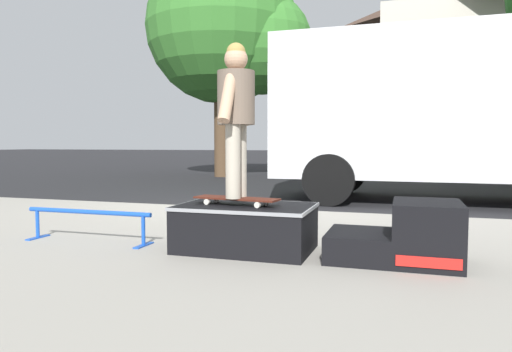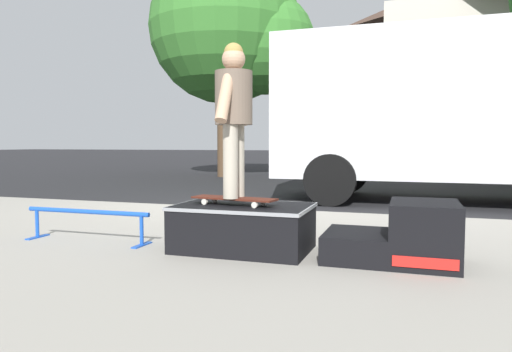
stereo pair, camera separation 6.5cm
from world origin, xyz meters
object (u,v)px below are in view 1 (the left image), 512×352
(grind_rail, at_px, (88,218))
(skateboard, at_px, (236,199))
(box_truck, at_px, (471,109))
(kicker_ramp, at_px, (405,237))
(skater_kid, at_px, (236,107))
(skate_box, at_px, (246,226))
(street_tree_neighbour, at_px, (231,32))

(grind_rail, distance_m, skateboard, 1.52)
(grind_rail, bearing_deg, box_truck, 53.44)
(kicker_ramp, relative_size, skateboard, 1.30)
(grind_rail, bearing_deg, skater_kid, 3.36)
(skater_kid, xyz_separation_m, box_truck, (2.55, 5.36, 0.31))
(skateboard, distance_m, skater_kid, 0.81)
(skate_box, height_order, skateboard, skateboard)
(box_truck, distance_m, street_tree_neighbour, 8.77)
(box_truck, bearing_deg, skater_kid, -115.39)
(skateboard, height_order, skater_kid, skater_kid)
(skateboard, xyz_separation_m, skater_kid, (0.00, -0.00, 0.81))
(skateboard, height_order, street_tree_neighbour, street_tree_neighbour)
(kicker_ramp, height_order, skateboard, kicker_ramp)
(grind_rail, bearing_deg, skateboard, 3.36)
(box_truck, bearing_deg, kicker_ramp, -101.78)
(street_tree_neighbour, bearing_deg, skateboard, -69.12)
(box_truck, relative_size, street_tree_neighbour, 0.95)
(box_truck, bearing_deg, skateboard, -115.39)
(skater_kid, relative_size, street_tree_neighbour, 0.19)
(grind_rail, xyz_separation_m, skateboard, (1.50, 0.09, 0.23))
(skate_box, height_order, kicker_ramp, kicker_ramp)
(kicker_ramp, distance_m, skater_kid, 1.79)
(skate_box, xyz_separation_m, street_tree_neighbour, (-4.05, 10.39, 4.33))
(kicker_ramp, xyz_separation_m, grind_rail, (-2.93, -0.12, 0.03))
(skate_box, height_order, street_tree_neighbour, street_tree_neighbour)
(kicker_ramp, distance_m, box_truck, 5.61)
(skate_box, height_order, grind_rail, skate_box)
(skate_box, bearing_deg, skater_kid, -154.46)
(skateboard, bearing_deg, street_tree_neighbour, 110.88)
(kicker_ramp, height_order, grind_rail, kicker_ramp)
(skateboard, height_order, box_truck, box_truck)
(street_tree_neighbour, bearing_deg, skater_kid, -69.12)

